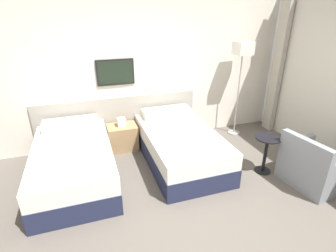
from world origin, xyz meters
TOP-DOWN VIEW (x-y plane):
  - ground_plane at (0.00, 0.00)m, footprint 16.00×16.00m
  - wall_headboard at (-0.04, 2.28)m, footprint 10.00×0.10m
  - bed_near_door at (-1.43, 1.26)m, footprint 1.08×1.92m
  - bed_near_window at (0.23, 1.26)m, footprint 1.08×1.92m
  - nightstand at (-0.60, 1.97)m, footprint 0.51×0.39m
  - floor_lamp at (1.67, 1.91)m, footprint 0.29×0.29m
  - side_table at (1.35, 0.55)m, footprint 0.38×0.38m
  - armchair at (1.82, 0.07)m, footprint 0.82×0.85m

SIDE VIEW (x-z plane):
  - ground_plane at x=0.00m, z-range 0.00..0.00m
  - nightstand at x=-0.60m, z-range -0.06..0.53m
  - armchair at x=1.82m, z-range -0.13..0.65m
  - bed_near_door at x=-1.43m, z-range -0.06..0.62m
  - bed_near_window at x=0.23m, z-range -0.06..0.62m
  - side_table at x=1.35m, z-range 0.11..0.70m
  - wall_headboard at x=-0.04m, z-range -0.05..2.65m
  - floor_lamp at x=1.67m, z-range 0.67..2.48m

